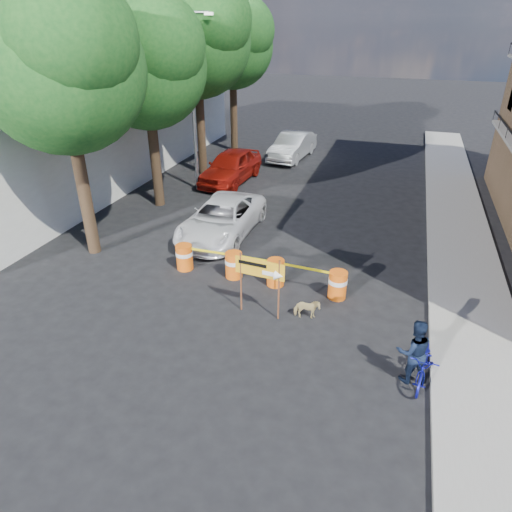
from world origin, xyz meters
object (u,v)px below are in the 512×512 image
Objects in this scene: barrel_mid_left at (234,265)px; pedestrian at (414,352)px; barrel_far_left at (184,257)px; barrel_far_right at (338,284)px; detour_sign at (266,274)px; suv_white at (222,219)px; bicycle at (427,350)px; sedan_red at (231,166)px; dog at (307,309)px; sedan_silver at (293,146)px; barrel_mid_right at (276,272)px.

barrel_mid_left is 6.59m from pedestrian.
pedestrian is at bearing -23.60° from barrel_far_left.
detour_sign is at bearing -138.35° from barrel_far_right.
barrel_far_right is 0.18× the size of suv_white.
detour_sign reaches higher than bicycle.
sedan_red reaches higher than barrel_far_right.
pedestrian is 3.39m from dog.
sedan_silver is at bearing 90.44° from suv_white.
suv_white is 11.58m from sedan_silver.
dog is 16.71m from sedan_silver.
suv_white is (-7.60, 6.14, -0.19)m from bicycle.
barrel_mid_right is 14.90m from sedan_silver.
sedan_red is (-9.60, 12.44, -0.07)m from bicycle.
suv_white is (-1.60, 2.95, 0.23)m from barrel_mid_left.
sedan_silver reaches higher than barrel_mid_right.
bicycle is (0.30, 0.09, 0.05)m from pedestrian.
suv_white is 1.05× the size of sedan_red.
suv_white is at bearing 32.91° from dog.
detour_sign is at bearing -55.25° from suv_white.
sedan_red is at bearing 100.95° from barrel_far_left.
barrel_far_right is 1.53m from dog.
barrel_far_left is 0.19× the size of sedan_silver.
sedan_red is at bearing 108.06° from suv_white.
barrel_far_right reaches higher than dog.
sedan_red is at bearing 111.24° from barrel_mid_left.
detour_sign is 4.59m from bicycle.
suv_white is at bearing 148.17° from barrel_far_right.
pedestrian reaches higher than barrel_far_left.
bicycle reaches higher than dog.
bicycle is 0.35× the size of suv_white.
barrel_far_left is 0.18× the size of suv_white.
barrel_far_left and barrel_mid_left have the same top height.
bicycle is at bearing -48.82° from sedan_red.
detour_sign is at bearing -36.32° from pedestrian.
barrel_far_right is 0.47× the size of detour_sign.
detour_sign is at bearing 170.04° from bicycle.
barrel_mid_right reaches higher than dog.
pedestrian reaches higher than suv_white.
barrel_mid_right is 2.05m from dog.
barrel_far_left is 5.29m from barrel_far_right.
suv_white is at bearing 118.38° from barrel_mid_left.
sedan_silver reaches higher than suv_white.
barrel_far_right is at bearing -4.02° from barrel_mid_right.
barrel_mid_left is at bearing 176.79° from barrel_far_right.
barrel_far_left is at bearing -75.54° from sedan_red.
barrel_far_left is 8.21m from pedestrian.
pedestrian reaches higher than barrel_far_right.
sedan_silver is (0.21, 14.52, 0.30)m from barrel_far_left.
pedestrian is (5.70, -3.27, 0.37)m from barrel_mid_left.
barrel_mid_right is at bearing 153.00° from bicycle.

